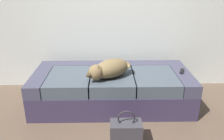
# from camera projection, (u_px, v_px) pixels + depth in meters

# --- Properties ---
(couch) EXTENTS (2.02, 0.90, 0.45)m
(couch) POSITION_uv_depth(u_px,v_px,m) (112.00, 88.00, 3.03)
(couch) COLOR #39304D
(couch) RESTS_ON ground
(dog_tan) EXTENTS (0.58, 0.50, 0.22)m
(dog_tan) POSITION_uv_depth(u_px,v_px,m) (109.00, 69.00, 2.75)
(dog_tan) COLOR olive
(dog_tan) RESTS_ON couch
(tv_remote) EXTENTS (0.10, 0.16, 0.02)m
(tv_remote) POSITION_uv_depth(u_px,v_px,m) (182.00, 71.00, 2.95)
(tv_remote) COLOR black
(tv_remote) RESTS_ON couch
(handbag) EXTENTS (0.32, 0.18, 0.38)m
(handbag) POSITION_uv_depth(u_px,v_px,m) (126.00, 132.00, 2.32)
(handbag) COLOR #3B3941
(handbag) RESTS_ON ground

